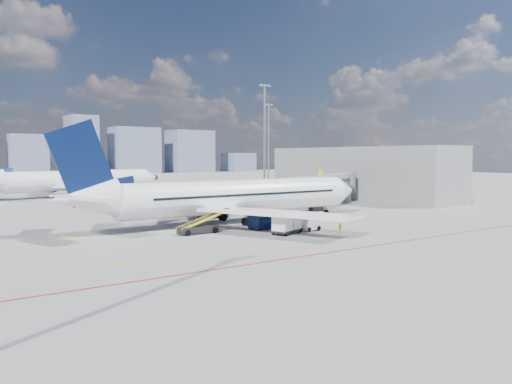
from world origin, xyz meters
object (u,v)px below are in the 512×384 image
(main_aircraft, at_px, (228,197))
(baggage_tug, at_px, (309,224))
(cargo_dolly, at_px, (287,223))
(second_aircraft, at_px, (73,181))
(belt_loader, at_px, (199,227))
(ramp_worker, at_px, (340,224))

(main_aircraft, height_order, baggage_tug, main_aircraft)
(baggage_tug, xyz_separation_m, cargo_dolly, (-3.23, -0.14, 0.45))
(second_aircraft, bearing_deg, cargo_dolly, -98.82)
(cargo_dolly, xyz_separation_m, belt_loader, (-7.55, 5.52, -0.52))
(main_aircraft, distance_m, ramp_worker, 14.35)
(second_aircraft, relative_size, belt_loader, 6.66)
(second_aircraft, bearing_deg, baggage_tug, -95.96)
(baggage_tug, bearing_deg, second_aircraft, 90.07)
(main_aircraft, relative_size, baggage_tug, 18.32)
(second_aircraft, xyz_separation_m, cargo_dolly, (5.09, -64.22, -2.04))
(second_aircraft, height_order, cargo_dolly, second_aircraft)
(main_aircraft, xyz_separation_m, cargo_dolly, (0.88, -10.38, -2.04))
(belt_loader, bearing_deg, baggage_tug, -28.41)
(main_aircraft, bearing_deg, baggage_tug, -67.98)
(belt_loader, height_order, ramp_worker, belt_loader)
(second_aircraft, xyz_separation_m, baggage_tug, (8.31, -64.08, -2.49))
(cargo_dolly, height_order, belt_loader, belt_loader)
(second_aircraft, bearing_deg, belt_loader, -105.75)
(main_aircraft, relative_size, ramp_worker, 26.63)
(ramp_worker, bearing_deg, main_aircraft, 41.62)
(belt_loader, bearing_deg, cargo_dolly, -38.06)
(main_aircraft, relative_size, cargo_dolly, 9.93)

